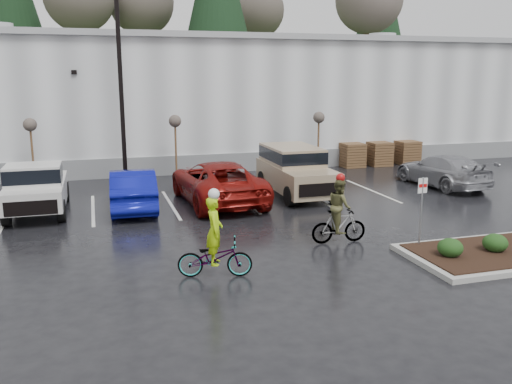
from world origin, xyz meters
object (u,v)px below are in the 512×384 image
object	(u,v)px
sapling_mid	(175,125)
cyclist_olive	(339,218)
sapling_east	(319,121)
pickup_white	(37,186)
pallet_stack_b	(379,154)
fire_lane_sign	(422,204)
sapling_west	(30,129)
suv_tan	(297,172)
car_blue	(133,189)
car_far_silver	(442,170)
pallet_stack_c	(407,152)
cyclist_hivis	(215,250)
lamppost	(120,61)
pallet_stack_a	(352,155)
car_red	(217,182)

from	to	relation	value
sapling_mid	cyclist_olive	size ratio (longest dim) A/B	1.46
sapling_east	pickup_white	xyz separation A→B (m)	(-13.46, -4.65, -1.75)
pallet_stack_b	fire_lane_sign	xyz separation A→B (m)	(-6.40, -13.80, 0.73)
sapling_west	pickup_white	bearing A→B (deg)	-83.39
sapling_mid	fire_lane_sign	xyz separation A→B (m)	(5.30, -12.80, -1.32)
sapling_east	suv_tan	size ratio (longest dim) A/B	0.63
car_blue	car_far_silver	distance (m)	14.08
pickup_white	sapling_mid	bearing A→B (deg)	37.97
sapling_west	pallet_stack_c	xyz separation A→B (m)	(20.00, 1.00, -2.05)
pallet_stack_b	suv_tan	size ratio (longest dim) A/B	0.26
suv_tan	cyclist_hivis	bearing A→B (deg)	-123.02
lamppost	sapling_west	size ratio (longest dim) A/B	2.88
sapling_east	pickup_white	world-z (taller)	sapling_east
pallet_stack_a	fire_lane_sign	bearing A→B (deg)	-108.81
sapling_mid	car_red	distance (m)	5.56
pallet_stack_a	pallet_stack_b	bearing A→B (deg)	0.00
sapling_west	fire_lane_sign	xyz separation A→B (m)	(11.80, -12.80, -1.32)
sapling_mid	pallet_stack_b	distance (m)	11.92
pallet_stack_b	car_blue	bearing A→B (deg)	-156.03
car_far_silver	car_red	bearing A→B (deg)	-3.13
fire_lane_sign	pickup_white	size ratio (longest dim) A/B	0.42
suv_tan	pallet_stack_b	bearing A→B (deg)	38.68
fire_lane_sign	cyclist_olive	world-z (taller)	fire_lane_sign
lamppost	pallet_stack_c	xyz separation A→B (m)	(16.00, 2.00, -5.01)
pickup_white	cyclist_hivis	xyz separation A→B (m)	(4.96, -8.54, -0.26)
car_red	cyclist_hivis	size ratio (longest dim) A/B	2.62
car_blue	suv_tan	xyz separation A→B (m)	(6.92, 0.49, 0.24)
fire_lane_sign	car_far_silver	distance (m)	10.06
lamppost	cyclist_hivis	bearing A→B (deg)	-83.01
car_far_silver	lamppost	bearing A→B (deg)	-19.80
lamppost	pallet_stack_b	xyz separation A→B (m)	(14.20, 2.00, -5.01)
pallet_stack_c	suv_tan	size ratio (longest dim) A/B	0.26
sapling_east	cyclist_olive	xyz separation A→B (m)	(-4.21, -11.50, -1.92)
pickup_white	suv_tan	size ratio (longest dim) A/B	1.02
sapling_west	pallet_stack_b	bearing A→B (deg)	3.14
sapling_mid	car_far_silver	distance (m)	12.79
pallet_stack_b	car_red	size ratio (longest dim) A/B	0.22
sapling_west	cyclist_hivis	xyz separation A→B (m)	(5.49, -13.19, -2.01)
car_red	car_far_silver	size ratio (longest dim) A/B	1.19
pallet_stack_a	suv_tan	world-z (taller)	suv_tan
pickup_white	suv_tan	world-z (taller)	suv_tan
lamppost	car_blue	distance (m)	6.52
car_blue	car_red	bearing A→B (deg)	-174.84
car_blue	cyclist_olive	xyz separation A→B (m)	(5.76, -6.20, 0.02)
car_far_silver	car_blue	bearing A→B (deg)	-2.73
car_blue	cyclist_hivis	size ratio (longest dim) A/B	2.05
pallet_stack_b	suv_tan	distance (m)	9.30
car_far_silver	pallet_stack_b	bearing A→B (deg)	-94.92
lamppost	sapling_east	size ratio (longest dim) A/B	2.88
lamppost	sapling_east	bearing A→B (deg)	5.71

